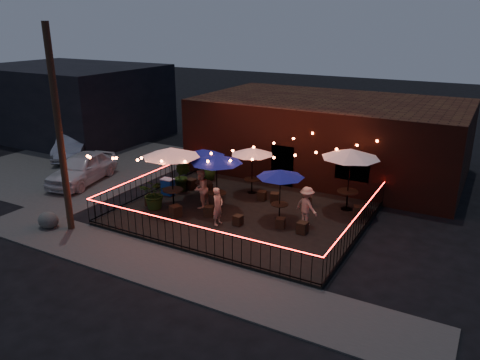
# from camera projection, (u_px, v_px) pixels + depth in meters

# --- Properties ---
(ground) EXTENTS (110.00, 110.00, 0.00)m
(ground) POSITION_uv_depth(u_px,v_px,m) (219.00, 233.00, 18.56)
(ground) COLOR black
(ground) RESTS_ON ground
(patio) EXTENTS (10.00, 8.00, 0.15)m
(patio) POSITION_uv_depth(u_px,v_px,m) (243.00, 214.00, 20.19)
(patio) COLOR black
(patio) RESTS_ON ground
(sidewalk) EXTENTS (18.00, 2.50, 0.05)m
(sidewalk) POSITION_uv_depth(u_px,v_px,m) (169.00, 269.00, 15.87)
(sidewalk) COLOR #3F3D3A
(sidewalk) RESTS_ON ground
(parking_lot) EXTENTS (11.00, 12.00, 0.02)m
(parking_lot) POSITION_uv_depth(u_px,v_px,m) (81.00, 164.00, 27.40)
(parking_lot) COLOR #3F3D3A
(parking_lot) RESTS_ON ground
(brick_building) EXTENTS (14.00, 8.00, 4.00)m
(brick_building) POSITION_uv_depth(u_px,v_px,m) (329.00, 136.00, 25.70)
(brick_building) COLOR #33150E
(brick_building) RESTS_ON ground
(background_building) EXTENTS (12.00, 9.00, 5.00)m
(background_building) POSITION_uv_depth(u_px,v_px,m) (71.00, 101.00, 33.49)
(background_building) COLOR black
(background_building) RESTS_ON ground
(utility_pole) EXTENTS (0.26, 0.26, 8.00)m
(utility_pole) POSITION_uv_depth(u_px,v_px,m) (59.00, 133.00, 17.61)
(utility_pole) COLOR #322414
(utility_pole) RESTS_ON ground
(fence_front) EXTENTS (10.00, 0.04, 1.04)m
(fence_front) POSITION_uv_depth(u_px,v_px,m) (189.00, 237.00, 16.70)
(fence_front) COLOR black
(fence_front) RESTS_ON patio
(fence_left) EXTENTS (0.04, 8.00, 1.04)m
(fence_left) POSITION_uv_depth(u_px,v_px,m) (152.00, 183.00, 22.31)
(fence_left) COLOR black
(fence_left) RESTS_ON patio
(fence_right) EXTENTS (0.04, 8.00, 1.04)m
(fence_right) POSITION_uv_depth(u_px,v_px,m) (359.00, 225.00, 17.69)
(fence_right) COLOR black
(fence_right) RESTS_ON patio
(festoon_lights) EXTENTS (10.02, 8.72, 1.32)m
(festoon_lights) POSITION_uv_depth(u_px,v_px,m) (219.00, 158.00, 19.62)
(festoon_lights) COLOR #FF5828
(festoon_lights) RESTS_ON ground
(cafe_table_0) EXTENTS (3.29, 3.29, 2.75)m
(cafe_table_0) POSITION_uv_depth(u_px,v_px,m) (171.00, 153.00, 19.88)
(cafe_table_0) COLOR black
(cafe_table_0) RESTS_ON patio
(cafe_table_1) EXTENTS (2.22, 2.22, 2.31)m
(cafe_table_1) POSITION_uv_depth(u_px,v_px,m) (203.00, 153.00, 21.30)
(cafe_table_1) COLOR black
(cafe_table_1) RESTS_ON patio
(cafe_table_2) EXTENTS (2.94, 2.94, 2.49)m
(cafe_table_2) POSITION_uv_depth(u_px,v_px,m) (216.00, 159.00, 19.80)
(cafe_table_2) COLOR black
(cafe_table_2) RESTS_ON patio
(cafe_table_3) EXTENTS (2.22, 2.22, 2.23)m
(cafe_table_3) POSITION_uv_depth(u_px,v_px,m) (252.00, 152.00, 21.83)
(cafe_table_3) COLOR black
(cafe_table_3) RESTS_ON patio
(cafe_table_4) EXTENTS (2.54, 2.54, 2.16)m
(cafe_table_4) POSITION_uv_depth(u_px,v_px,m) (281.00, 174.00, 18.88)
(cafe_table_4) COLOR black
(cafe_table_4) RESTS_ON patio
(cafe_table_5) EXTENTS (2.63, 2.63, 2.75)m
(cafe_table_5) POSITION_uv_depth(u_px,v_px,m) (351.00, 154.00, 19.70)
(cafe_table_5) COLOR black
(cafe_table_5) RESTS_ON patio
(bistro_chair_0) EXTENTS (0.48, 0.48, 0.47)m
(bistro_chair_0) POSITION_uv_depth(u_px,v_px,m) (151.00, 200.00, 20.94)
(bistro_chair_0) COLOR black
(bistro_chair_0) RESTS_ON patio
(bistro_chair_1) EXTENTS (0.55, 0.55, 0.50)m
(bistro_chair_1) POSITION_uv_depth(u_px,v_px,m) (176.00, 211.00, 19.67)
(bistro_chair_1) COLOR black
(bistro_chair_1) RESTS_ON patio
(bistro_chair_2) EXTENTS (0.46, 0.46, 0.50)m
(bistro_chair_2) POSITION_uv_depth(u_px,v_px,m) (191.00, 184.00, 22.91)
(bistro_chair_2) COLOR black
(bistro_chair_2) RESTS_ON patio
(bistro_chair_3) EXTENTS (0.45, 0.45, 0.45)m
(bistro_chair_3) POSITION_uv_depth(u_px,v_px,m) (208.00, 188.00, 22.40)
(bistro_chair_3) COLOR black
(bistro_chair_3) RESTS_ON patio
(bistro_chair_4) EXTENTS (0.46, 0.46, 0.44)m
(bistro_chair_4) POSITION_uv_depth(u_px,v_px,m) (209.00, 211.00, 19.75)
(bistro_chair_4) COLOR black
(bistro_chair_4) RESTS_ON patio
(bistro_chair_5) EXTENTS (0.36, 0.36, 0.41)m
(bistro_chair_5) POSITION_uv_depth(u_px,v_px,m) (238.00, 220.00, 18.91)
(bistro_chair_5) COLOR black
(bistro_chair_5) RESTS_ON patio
(bistro_chair_6) EXTENTS (0.42, 0.42, 0.43)m
(bistro_chair_6) POSITION_uv_depth(u_px,v_px,m) (262.00, 196.00, 21.51)
(bistro_chair_6) COLOR black
(bistro_chair_6) RESTS_ON patio
(bistro_chair_7) EXTENTS (0.47, 0.47, 0.44)m
(bistro_chair_7) POSITION_uv_depth(u_px,v_px,m) (275.00, 197.00, 21.26)
(bistro_chair_7) COLOR black
(bistro_chair_7) RESTS_ON patio
(bistro_chair_8) EXTENTS (0.42, 0.42, 0.42)m
(bistro_chair_8) POSITION_uv_depth(u_px,v_px,m) (280.00, 223.00, 18.63)
(bistro_chair_8) COLOR black
(bistro_chair_8) RESTS_ON patio
(bistro_chair_9) EXTENTS (0.39, 0.39, 0.45)m
(bistro_chair_9) POSITION_uv_depth(u_px,v_px,m) (302.00, 228.00, 18.16)
(bistro_chair_9) COLOR black
(bistro_chair_9) RESTS_ON patio
(bistro_chair_10) EXTENTS (0.50, 0.50, 0.46)m
(bistro_chair_10) POSITION_uv_depth(u_px,v_px,m) (307.00, 201.00, 20.87)
(bistro_chair_10) COLOR black
(bistro_chair_10) RESTS_ON patio
(bistro_chair_11) EXTENTS (0.50, 0.50, 0.46)m
(bistro_chair_11) POSITION_uv_depth(u_px,v_px,m) (358.00, 211.00, 19.69)
(bistro_chair_11) COLOR black
(bistro_chair_11) RESTS_ON patio
(patron_a) EXTENTS (0.39, 0.58, 1.57)m
(patron_a) POSITION_uv_depth(u_px,v_px,m) (218.00, 206.00, 18.78)
(patron_a) COLOR #DBA590
(patron_a) RESTS_ON patio
(patron_b) EXTENTS (0.72, 0.89, 1.75)m
(patron_b) POSITION_uv_depth(u_px,v_px,m) (201.00, 189.00, 20.46)
(patron_b) COLOR tan
(patron_b) RESTS_ON patio
(patron_c) EXTENTS (1.19, 0.94, 1.61)m
(patron_c) POSITION_uv_depth(u_px,v_px,m) (307.00, 206.00, 18.74)
(patron_c) COLOR #DBB98D
(patron_c) RESTS_ON patio
(potted_shrub_a) EXTENTS (1.43, 1.31, 1.38)m
(potted_shrub_a) POSITION_uv_depth(u_px,v_px,m) (155.00, 194.00, 20.40)
(potted_shrub_a) COLOR #153A13
(potted_shrub_a) RESTS_ON patio
(potted_shrub_b) EXTENTS (0.87, 0.73, 1.49)m
(potted_shrub_b) POSITION_uv_depth(u_px,v_px,m) (182.00, 177.00, 22.46)
(potted_shrub_b) COLOR #0E3E0D
(potted_shrub_b) RESTS_ON patio
(potted_shrub_c) EXTENTS (0.92, 0.92, 1.44)m
(potted_shrub_c) POSITION_uv_depth(u_px,v_px,m) (208.00, 166.00, 24.13)
(potted_shrub_c) COLOR #1E3E14
(potted_shrub_c) RESTS_ON patio
(cooler) EXTENTS (0.61, 0.45, 0.79)m
(cooler) POSITION_uv_depth(u_px,v_px,m) (168.00, 187.00, 22.12)
(cooler) COLOR #0E3C9D
(cooler) RESTS_ON patio
(boulder) EXTENTS (1.06, 0.97, 0.69)m
(boulder) POSITION_uv_depth(u_px,v_px,m) (48.00, 220.00, 18.92)
(boulder) COLOR #42423D
(boulder) RESTS_ON ground
(car_white) EXTENTS (2.82, 4.84, 1.55)m
(car_white) POSITION_uv_depth(u_px,v_px,m) (82.00, 168.00, 24.14)
(car_white) COLOR white
(car_white) RESTS_ON ground
(car_silver) EXTENTS (4.23, 4.92, 1.60)m
(car_silver) POSITION_uv_depth(u_px,v_px,m) (74.00, 144.00, 28.65)
(car_silver) COLOR gray
(car_silver) RESTS_ON ground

